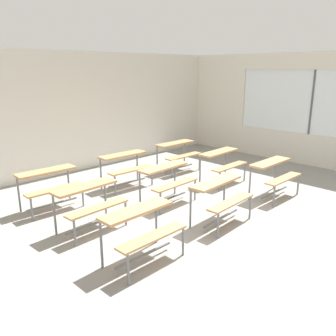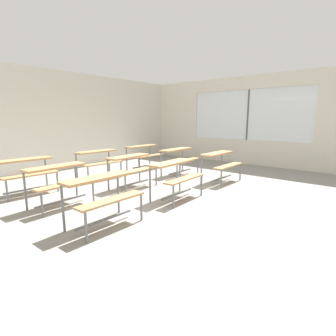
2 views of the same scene
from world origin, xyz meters
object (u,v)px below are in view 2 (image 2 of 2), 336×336
(desk_bench_r0c1, at_px, (176,171))
(desk_bench_r2c0, at_px, (27,168))
(desk_bench_r1c0, at_px, (59,176))
(desk_bench_r1c2, at_px, (179,155))
(desk_bench_r0c0, at_px, (102,189))
(desk_bench_r1c1, at_px, (132,164))
(desk_bench_r2c2, at_px, (144,151))
(desk_bench_r2c1, at_px, (98,158))
(desk_bench_r0c2, at_px, (221,160))

(desk_bench_r0c1, bearing_deg, desk_bench_r2c0, 120.62)
(desk_bench_r1c0, height_order, desk_bench_r1c2, same)
(desk_bench_r0c1, relative_size, desk_bench_r1c2, 1.02)
(desk_bench_r1c2, relative_size, desk_bench_r2c0, 0.99)
(desk_bench_r1c0, height_order, desk_bench_r2c0, same)
(desk_bench_r1c2, bearing_deg, desk_bench_r1c0, 178.36)
(desk_bench_r0c0, xyz_separation_m, desk_bench_r1c1, (1.77, 1.30, 0.00))
(desk_bench_r1c2, xyz_separation_m, desk_bench_r2c2, (-0.02, 1.39, 0.00))
(desk_bench_r1c1, xyz_separation_m, desk_bench_r1c2, (1.79, 0.01, 0.00))
(desk_bench_r1c2, xyz_separation_m, desk_bench_r2c1, (-1.74, 1.36, 0.00))
(desk_bench_r0c2, bearing_deg, desk_bench_r2c2, 91.25)
(desk_bench_r1c2, bearing_deg, desk_bench_r2c2, 89.75)
(desk_bench_r1c2, bearing_deg, desk_bench_r0c2, -90.25)
(desk_bench_r0c2, distance_m, desk_bench_r1c0, 3.79)
(desk_bench_r2c2, bearing_deg, desk_bench_r1c1, -140.37)
(desk_bench_r0c2, xyz_separation_m, desk_bench_r1c0, (-3.54, 1.34, 0.00))
(desk_bench_r0c0, relative_size, desk_bench_r1c0, 0.98)
(desk_bench_r1c1, bearing_deg, desk_bench_r1c2, -1.88)
(desk_bench_r0c1, bearing_deg, desk_bench_r1c1, 86.45)
(desk_bench_r0c2, bearing_deg, desk_bench_r1c0, 159.72)
(desk_bench_r0c0, relative_size, desk_bench_r0c2, 1.00)
(desk_bench_r2c1, bearing_deg, desk_bench_r1c2, -35.03)
(desk_bench_r0c1, bearing_deg, desk_bench_r1c2, 32.98)
(desk_bench_r1c0, xyz_separation_m, desk_bench_r1c2, (3.53, -0.04, 0.00))
(desk_bench_r1c1, distance_m, desk_bench_r2c0, 2.22)
(desk_bench_r1c0, relative_size, desk_bench_r2c1, 1.00)
(desk_bench_r2c2, bearing_deg, desk_bench_r0c1, -122.17)
(desk_bench_r2c0, height_order, desk_bench_r2c2, same)
(desk_bench_r0c0, distance_m, desk_bench_r1c0, 1.35)
(desk_bench_r0c0, distance_m, desk_bench_r0c1, 1.75)
(desk_bench_r1c2, relative_size, desk_bench_r2c2, 1.00)
(desk_bench_r2c1, bearing_deg, desk_bench_r1c0, -140.67)
(desk_bench_r0c0, bearing_deg, desk_bench_r1c1, 35.74)
(desk_bench_r1c0, height_order, desk_bench_r1c1, same)
(desk_bench_r0c2, distance_m, desk_bench_r1c1, 2.23)
(desk_bench_r1c1, height_order, desk_bench_r2c0, same)
(desk_bench_r1c1, distance_m, desk_bench_r1c2, 1.79)
(desk_bench_r0c2, bearing_deg, desk_bench_r2c0, 144.09)
(desk_bench_r1c1, relative_size, desk_bench_r1c2, 1.01)
(desk_bench_r0c0, height_order, desk_bench_r2c1, same)
(desk_bench_r0c1, bearing_deg, desk_bench_r2c2, 53.56)
(desk_bench_r1c1, xyz_separation_m, desk_bench_r2c1, (0.05, 1.36, 0.00))
(desk_bench_r0c0, distance_m, desk_bench_r1c2, 3.79)
(desk_bench_r1c0, distance_m, desk_bench_r2c2, 3.76)
(desk_bench_r1c0, height_order, desk_bench_r2c2, same)
(desk_bench_r1c1, height_order, desk_bench_r1c2, same)
(desk_bench_r0c0, relative_size, desk_bench_r0c1, 0.98)
(desk_bench_r2c1, bearing_deg, desk_bench_r1c1, -89.27)
(desk_bench_r0c0, xyz_separation_m, desk_bench_r0c2, (3.58, 0.00, 0.00))
(desk_bench_r0c0, bearing_deg, desk_bench_r0c1, -0.65)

